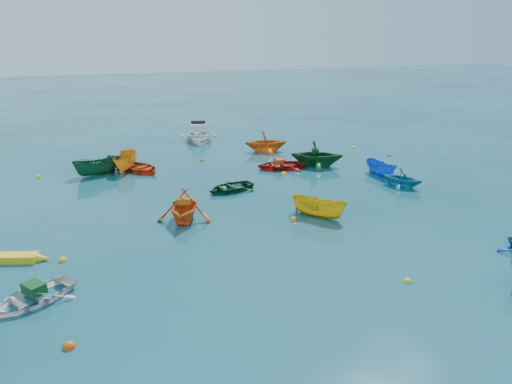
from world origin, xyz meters
name	(u,v)px	position (x,y,z in m)	size (l,w,h in m)	color
ground	(290,235)	(0.00, 0.00, 0.00)	(160.00, 160.00, 0.00)	#093F46
dinghy_white_near	(33,302)	(-10.31, -2.66, 0.00)	(2.06, 2.88, 0.60)	silver
dinghy_orange_w	(185,220)	(-4.15, 3.19, 0.00)	(2.65, 3.07, 1.62)	orange
sampan_yellow_mid	(318,216)	(2.14, 1.67, 0.00)	(1.07, 2.85, 1.10)	gold
dinghy_green_e	(230,191)	(-0.96, 6.81, 0.00)	(1.99, 2.79, 0.58)	#0F4322
dinghy_cyan_se	(401,186)	(8.68, 4.56, 0.00)	(1.99, 2.30, 1.21)	teal
sampan_orange_n	(127,170)	(-6.26, 12.87, 0.00)	(1.21, 3.20, 1.24)	orange
dinghy_green_n	(316,166)	(5.75, 10.02, 0.00)	(2.90, 3.37, 1.77)	#114C1F
dinghy_red_ne	(281,168)	(3.32, 10.21, 0.00)	(2.25, 3.15, 0.65)	#B3170E
sampan_blue_far	(381,175)	(8.74, 6.94, 0.00)	(0.98, 2.60, 1.01)	blue
dinghy_red_far	(141,171)	(-5.40, 12.27, 0.00)	(2.18, 3.04, 0.63)	red
dinghy_orange_far	(266,151)	(3.85, 14.82, 0.00)	(2.65, 3.07, 1.62)	orange
sampan_green_far	(99,175)	(-7.98, 12.30, 0.00)	(1.16, 3.08, 1.19)	#114A27
motorboat_white	(199,140)	(-0.15, 19.91, 0.00)	(3.08, 4.31, 1.49)	white
tarp_green_a	(34,288)	(-10.23, -2.61, 0.47)	(0.73, 0.55, 0.35)	#124A1F
tarp_orange_a	(184,201)	(-4.13, 3.24, 0.95)	(0.60, 0.45, 0.29)	#C46314
tarp_green_b	(315,151)	(5.66, 10.06, 1.04)	(0.63, 0.48, 0.31)	#104013
tarp_orange_b	(279,161)	(3.22, 10.22, 0.49)	(0.67, 0.51, 0.33)	#CE4515
buoy_or_a	(69,347)	(-9.06, -5.69, 0.00)	(0.39, 0.39, 0.39)	#E14C0C
buoy_ye_a	(407,282)	(2.55, -5.28, 0.00)	(0.33, 0.33, 0.33)	yellow
buoy_ye_b	(63,261)	(-9.52, 0.27, 0.00)	(0.36, 0.36, 0.36)	gold
buoy_or_c	(294,220)	(0.81, 1.58, 0.00)	(0.35, 0.35, 0.35)	orange
buoy_ye_c	(284,174)	(3.04, 8.88, 0.00)	(0.35, 0.35, 0.35)	yellow
buoy_or_d	(389,156)	(11.80, 10.93, 0.00)	(0.30, 0.30, 0.30)	orange
buoy_ye_d	(39,178)	(-11.47, 12.72, 0.00)	(0.31, 0.31, 0.31)	yellow
buoy_or_e	(202,161)	(-1.18, 13.64, 0.00)	(0.33, 0.33, 0.33)	orange
buoy_ye_e	(353,148)	(10.43, 13.81, 0.00)	(0.33, 0.33, 0.33)	yellow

